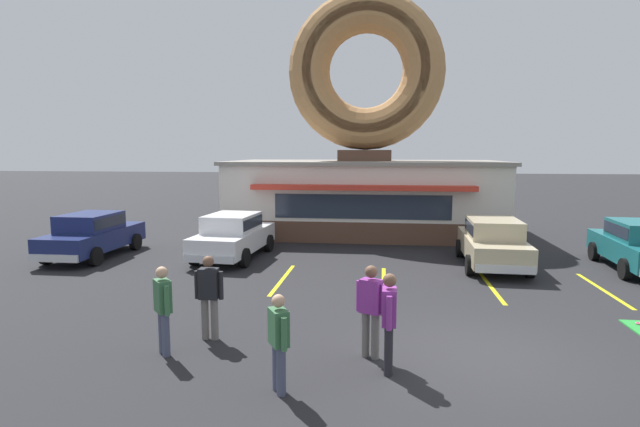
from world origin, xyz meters
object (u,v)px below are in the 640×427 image
object	(u,v)px
car_navy	(92,233)
pedestrian_leather_jacket_man	(389,318)
pedestrian_clipboard_woman	(279,339)
car_white	(233,234)
pedestrian_hooded_kid	(371,307)
car_champagne	(493,241)
pedestrian_beanie_man	(209,293)
trash_bin	(507,235)
car_teal	(640,244)
pedestrian_blue_sweater_man	(163,306)

from	to	relation	value
car_navy	pedestrian_leather_jacket_man	size ratio (longest dim) A/B	2.60
pedestrian_clipboard_woman	car_white	bearing A→B (deg)	110.93
pedestrian_hooded_kid	pedestrian_leather_jacket_man	distance (m)	0.70
car_champagne	pedestrian_beanie_man	size ratio (longest dim) A/B	2.68
car_champagne	trash_bin	distance (m)	3.81
car_teal	pedestrian_beanie_man	size ratio (longest dim) A/B	2.70
pedestrian_clipboard_woman	pedestrian_beanie_man	world-z (taller)	pedestrian_beanie_man
car_navy	pedestrian_clipboard_woman	world-z (taller)	car_navy
car_white	car_teal	bearing A→B (deg)	-0.96
pedestrian_beanie_man	trash_bin	world-z (taller)	pedestrian_beanie_man
car_navy	pedestrian_clipboard_woman	size ratio (longest dim) A/B	2.86
car_white	pedestrian_leather_jacket_man	size ratio (longest dim) A/B	2.66
car_white	pedestrian_beanie_man	xyz separation A→B (m)	(1.83, -7.59, 0.09)
car_navy	trash_bin	bearing A→B (deg)	14.02
pedestrian_blue_sweater_man	car_champagne	bearing A→B (deg)	47.02
car_champagne	pedestrian_beanie_man	bearing A→B (deg)	-133.78
car_white	trash_bin	xyz separation A→B (m)	(10.18, 3.34, -0.37)
pedestrian_clipboard_woman	pedestrian_beanie_man	bearing A→B (deg)	132.33
car_champagne	trash_bin	bearing A→B (deg)	70.06
car_white	pedestrian_beanie_man	bearing A→B (deg)	-76.48
pedestrian_blue_sweater_man	pedestrian_beanie_man	distance (m)	1.03
car_white	pedestrian_blue_sweater_man	distance (m)	8.53
car_white	pedestrian_leather_jacket_man	world-z (taller)	pedestrian_leather_jacket_man
pedestrian_hooded_kid	trash_bin	world-z (taller)	pedestrian_hooded_kid
car_navy	pedestrian_beanie_man	size ratio (longest dim) A/B	2.64
pedestrian_blue_sweater_man	car_teal	bearing A→B (deg)	33.97
car_teal	pedestrian_hooded_kid	bearing A→B (deg)	-136.65
car_navy	trash_bin	size ratio (longest dim) A/B	4.68
car_champagne	car_teal	xyz separation A→B (m)	(4.54, 0.00, 0.00)
pedestrian_blue_sweater_man	pedestrian_clipboard_woman	size ratio (longest dim) A/B	1.06
car_champagne	pedestrian_clipboard_woman	world-z (taller)	car_champagne
pedestrian_leather_jacket_man	trash_bin	size ratio (longest dim) A/B	1.80
car_navy	car_white	size ratio (longest dim) A/B	0.98
trash_bin	pedestrian_blue_sweater_man	bearing A→B (deg)	-127.22
car_champagne	car_white	distance (m)	8.89
pedestrian_blue_sweater_man	trash_bin	world-z (taller)	pedestrian_blue_sweater_man
pedestrian_blue_sweater_man	pedestrian_beanie_man	bearing A→B (deg)	54.98
pedestrian_hooded_kid	trash_bin	xyz separation A→B (m)	(5.10, 11.44, -0.47)
pedestrian_hooded_kid	car_white	bearing A→B (deg)	122.08
car_teal	trash_bin	world-z (taller)	car_teal
car_champagne	pedestrian_hooded_kid	distance (m)	8.75
pedestrian_leather_jacket_man	pedestrian_clipboard_woman	world-z (taller)	pedestrian_leather_jacket_man
trash_bin	car_navy	bearing A→B (deg)	-165.98
car_navy	car_white	world-z (taller)	same
car_champagne	car_white	world-z (taller)	same
trash_bin	pedestrian_hooded_kid	bearing A→B (deg)	-114.03
trash_bin	car_teal	bearing A→B (deg)	-47.63
car_navy	trash_bin	xyz separation A→B (m)	(15.26, 3.81, -0.37)
car_champagne	pedestrian_blue_sweater_man	world-z (taller)	pedestrian_blue_sweater_man
pedestrian_hooded_kid	pedestrian_beanie_man	size ratio (longest dim) A/B	1.01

